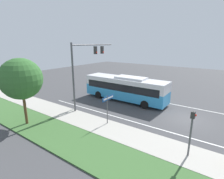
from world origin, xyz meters
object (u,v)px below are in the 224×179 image
at_px(bus, 125,87).
at_px(street_sign, 108,104).
at_px(signal_gantry, 86,62).
at_px(pedestrian_signal, 192,127).

bearing_deg(bus, street_sign, -161.25).
bearing_deg(street_sign, signal_gantry, 63.77).
height_order(pedestrian_signal, street_sign, pedestrian_signal).
xyz_separation_m(pedestrian_signal, street_sign, (0.83, 7.21, -0.18)).
relative_size(pedestrian_signal, street_sign, 1.16).
relative_size(bus, signal_gantry, 1.50).
relative_size(signal_gantry, street_sign, 2.66).
height_order(signal_gantry, pedestrian_signal, signal_gantry).
bearing_deg(street_sign, bus, 18.75).
height_order(bus, pedestrian_signal, bus).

